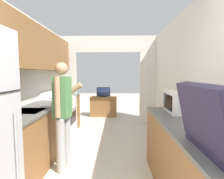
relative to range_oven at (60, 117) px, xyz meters
name	(u,v)px	position (x,y,z in m)	size (l,w,h in m)	color
wall_left	(12,68)	(-0.26, -1.32, 1.07)	(0.38, 6.81, 2.50)	silver
wall_right	(209,90)	(2.45, -1.73, 0.79)	(0.06, 6.81, 2.50)	silver
wall_far_with_doorway	(108,73)	(1.06, 1.11, 1.00)	(3.13, 0.06, 2.50)	silver
counter_left	(41,131)	(-0.01, -0.99, 0.00)	(0.62, 3.20, 0.90)	brown
counter_right	(194,169)	(2.12, -2.13, -0.01)	(0.62, 2.18, 0.90)	brown
range_oven	(60,117)	(0.00, 0.00, 0.00)	(0.66, 0.72, 1.04)	white
person	(63,113)	(0.51, -1.38, 0.41)	(0.52, 0.41, 1.61)	#9E9E9E
suitcase	(224,133)	(2.04, -2.72, 0.59)	(0.52, 0.65, 0.49)	#231E38
microwave	(181,102)	(2.22, -1.44, 0.60)	(0.37, 0.47, 0.30)	white
tv_cabinet	(104,106)	(0.86, 1.97, -0.13)	(0.89, 0.42, 0.66)	brown
television	(103,92)	(0.86, 1.93, 0.36)	(0.46, 0.16, 0.33)	black
knife	(66,94)	(-0.01, 0.57, 0.45)	(0.09, 0.33, 0.02)	#B7B7BC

